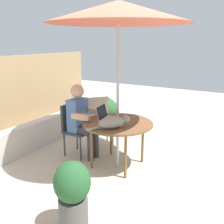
% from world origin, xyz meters
% --- Properties ---
extents(ground_plane, '(14.00, 14.00, 0.00)m').
position_xyz_m(ground_plane, '(0.00, 0.00, 0.00)').
color(ground_plane, beige).
extents(fence_back, '(4.55, 0.08, 1.62)m').
position_xyz_m(fence_back, '(0.00, 2.43, 0.81)').
color(fence_back, tan).
rests_on(fence_back, ground).
extents(planter_wall_low, '(4.09, 0.20, 0.49)m').
position_xyz_m(planter_wall_low, '(0.00, 1.62, 0.25)').
color(planter_wall_low, beige).
rests_on(planter_wall_low, ground).
extents(patio_table, '(1.06, 1.06, 0.70)m').
position_xyz_m(patio_table, '(0.00, 0.00, 0.65)').
color(patio_table, brown).
rests_on(patio_table, ground).
extents(patio_umbrella, '(1.99, 1.99, 2.42)m').
position_xyz_m(patio_umbrella, '(0.00, 0.00, 2.27)').
color(patio_umbrella, '#B7B7BC').
rests_on(patio_umbrella, ground).
extents(chair_occupied, '(0.40, 0.40, 0.88)m').
position_xyz_m(chair_occupied, '(0.00, 0.85, 0.52)').
color(chair_occupied, '#33383F').
rests_on(chair_occupied, ground).
extents(chair_empty, '(0.56, 0.56, 0.88)m').
position_xyz_m(chair_empty, '(0.61, 0.72, 0.52)').
color(chair_empty, '#B2A899').
rests_on(chair_empty, ground).
extents(person_seated, '(0.48, 0.48, 1.22)m').
position_xyz_m(person_seated, '(0.00, 0.69, 0.69)').
color(person_seated, '#4C72A5').
rests_on(person_seated, ground).
extents(laptop, '(0.33, 0.29, 0.21)m').
position_xyz_m(laptop, '(0.05, 0.25, 0.77)').
color(laptop, silver).
rests_on(laptop, patio_table).
extents(cat, '(0.54, 0.44, 0.17)m').
position_xyz_m(cat, '(-0.25, -0.07, 0.79)').
color(cat, gray).
rests_on(cat, patio_table).
extents(potted_plant_near_fence, '(0.53, 0.53, 0.74)m').
position_xyz_m(potted_plant_near_fence, '(1.23, 1.00, 0.42)').
color(potted_plant_near_fence, '#595654').
rests_on(potted_plant_near_fence, ground).
extents(potted_plant_by_chair, '(0.38, 0.38, 0.75)m').
position_xyz_m(potted_plant_by_chair, '(-1.46, -0.30, 0.41)').
color(potted_plant_by_chair, '#595654').
rests_on(potted_plant_by_chair, ground).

